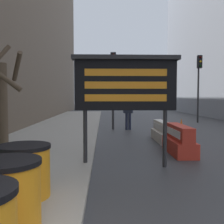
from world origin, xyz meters
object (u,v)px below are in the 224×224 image
at_px(jersey_barrier_red_striped, 179,141).
at_px(traffic_light_far_side, 199,75).
at_px(message_board, 125,84).
at_px(traffic_light_near_curb, 113,74).
at_px(barrel_drum_middle, 6,194).
at_px(barrel_drum_back, 24,171).
at_px(pedestrian_worker, 128,109).
at_px(traffic_cone_near, 181,127).
at_px(jersey_barrier_white, 162,132).

height_order(jersey_barrier_red_striped, traffic_light_far_side, traffic_light_far_side).
relative_size(message_board, traffic_light_near_curb, 0.67).
relative_size(barrel_drum_middle, barrel_drum_back, 1.00).
relative_size(jersey_barrier_red_striped, pedestrian_worker, 1.01).
bearing_deg(traffic_cone_near, jersey_barrier_red_striped, -107.55).
bearing_deg(jersey_barrier_red_striped, barrel_drum_back, -134.05).
xyz_separation_m(message_board, jersey_barrier_red_striped, (1.78, 1.54, -1.64)).
xyz_separation_m(barrel_drum_back, traffic_light_near_curb, (1.78, 9.71, 2.38)).
bearing_deg(message_board, barrel_drum_middle, -118.37).
relative_size(traffic_cone_near, traffic_light_near_curb, 0.18).
xyz_separation_m(message_board, traffic_cone_near, (3.00, 5.41, -1.66)).
distance_m(message_board, traffic_cone_near, 6.41).
distance_m(traffic_cone_near, traffic_light_near_curb, 4.51).
bearing_deg(traffic_cone_near, message_board, -119.05).
bearing_deg(traffic_cone_near, traffic_light_near_curb, 144.69).
bearing_deg(pedestrian_worker, barrel_drum_middle, 93.63).
xyz_separation_m(barrel_drum_back, pedestrian_worker, (2.58, 9.62, 0.53)).
height_order(barrel_drum_back, jersey_barrier_red_striped, barrel_drum_back).
relative_size(barrel_drum_middle, jersey_barrier_white, 0.42).
distance_m(barrel_drum_back, pedestrian_worker, 9.97).
bearing_deg(barrel_drum_middle, barrel_drum_back, 95.13).
distance_m(barrel_drum_back, traffic_light_far_side, 15.51).
bearing_deg(traffic_light_near_curb, traffic_light_far_side, 30.89).
relative_size(jersey_barrier_white, traffic_light_far_side, 0.45).
bearing_deg(jersey_barrier_white, jersey_barrier_red_striped, -90.00).
bearing_deg(jersey_barrier_red_striped, traffic_light_near_curb, 106.67).
relative_size(message_board, jersey_barrier_red_striped, 1.47).
bearing_deg(barrel_drum_back, traffic_cone_near, 57.61).
height_order(jersey_barrier_red_striped, traffic_light_near_curb, traffic_light_near_curb).
distance_m(barrel_drum_middle, pedestrian_worker, 10.92).
relative_size(barrel_drum_back, traffic_light_far_side, 0.19).
xyz_separation_m(message_board, traffic_light_far_side, (5.85, 11.06, 1.20)).
bearing_deg(jersey_barrier_red_striped, traffic_cone_near, 72.45).
distance_m(jersey_barrier_white, traffic_light_far_side, 8.78).
relative_size(jersey_barrier_red_striped, traffic_light_near_curb, 0.45).
xyz_separation_m(barrel_drum_back, jersey_barrier_red_striped, (3.58, 3.70, -0.17)).
relative_size(barrel_drum_middle, traffic_light_far_side, 0.19).
bearing_deg(barrel_drum_middle, jersey_barrier_red_striped, 53.43).
distance_m(jersey_barrier_red_striped, traffic_cone_near, 4.06).
bearing_deg(traffic_cone_near, jersey_barrier_white, -128.05).
xyz_separation_m(jersey_barrier_red_striped, traffic_light_far_side, (4.07, 9.52, 2.85)).
bearing_deg(jersey_barrier_red_striped, pedestrian_worker, 99.64).
xyz_separation_m(barrel_drum_middle, jersey_barrier_red_striped, (3.49, 4.70, -0.17)).
xyz_separation_m(barrel_drum_back, traffic_cone_near, (4.80, 7.57, -0.18)).
bearing_deg(traffic_light_far_side, jersey_barrier_red_striped, -113.15).
bearing_deg(traffic_light_far_side, pedestrian_worker, -144.58).
bearing_deg(message_board, barrel_drum_back, -129.76).
distance_m(barrel_drum_middle, jersey_barrier_white, 7.83).
height_order(jersey_barrier_red_striped, traffic_cone_near, jersey_barrier_red_striped).
bearing_deg(jersey_barrier_white, message_board, -114.85).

